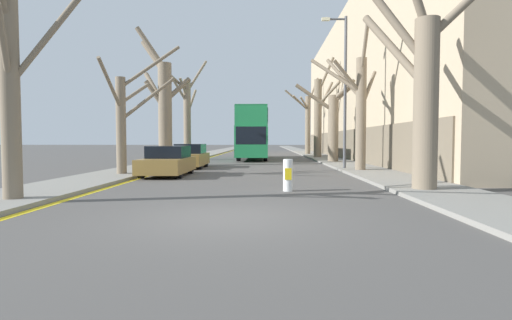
{
  "coord_description": "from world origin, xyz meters",
  "views": [
    {
      "loc": [
        0.87,
        -8.37,
        1.62
      ],
      "look_at": [
        0.11,
        21.09,
        0.2
      ],
      "focal_mm": 28.0,
      "sensor_mm": 36.0,
      "label": 1
    }
  ],
  "objects": [
    {
      "name": "ground_plane",
      "position": [
        0.0,
        0.0,
        0.0
      ],
      "size": [
        300.0,
        300.0,
        0.0
      ],
      "primitive_type": "plane",
      "color": "#4C4947"
    },
    {
      "name": "sidewalk_left",
      "position": [
        -6.16,
        50.0,
        0.06
      ],
      "size": [
        2.74,
        120.0,
        0.12
      ],
      "primitive_type": "cube",
      "color": "gray",
      "rests_on": "ground"
    },
    {
      "name": "sidewalk_right",
      "position": [
        6.16,
        50.0,
        0.06
      ],
      "size": [
        2.74,
        120.0,
        0.12
      ],
      "primitive_type": "cube",
      "color": "gray",
      "rests_on": "ground"
    },
    {
      "name": "building_facade_right",
      "position": [
        12.52,
        28.51,
        6.51
      ],
      "size": [
        10.08,
        46.14,
        13.04
      ],
      "color": "tan",
      "rests_on": "ground"
    },
    {
      "name": "kerb_line_stripe",
      "position": [
        -4.61,
        50.0,
        0.0
      ],
      "size": [
        0.24,
        120.0,
        0.01
      ],
      "primitive_type": "cube",
      "color": "yellow",
      "rests_on": "ground"
    },
    {
      "name": "street_tree_left_0",
      "position": [
        -5.68,
        1.8,
        3.33
      ],
      "size": [
        2.56,
        4.44,
        8.11
      ],
      "color": "#7A6B56",
      "rests_on": "ground"
    },
    {
      "name": "street_tree_left_1",
      "position": [
        -5.61,
        9.85,
        2.73
      ],
      "size": [
        2.78,
        4.07,
        6.16
      ],
      "color": "#7A6B56",
      "rests_on": "ground"
    },
    {
      "name": "street_tree_left_2",
      "position": [
        -5.82,
        17.54,
        3.86
      ],
      "size": [
        3.54,
        2.42,
        8.93
      ],
      "color": "#7A6B56",
      "rests_on": "ground"
    },
    {
      "name": "street_tree_left_3",
      "position": [
        -5.92,
        25.64,
        4.01
      ],
      "size": [
        3.8,
        4.2,
        8.71
      ],
      "color": "#7A6B56",
      "rests_on": "ground"
    },
    {
      "name": "street_tree_right_0",
      "position": [
        5.77,
        4.29,
        3.41
      ],
      "size": [
        4.52,
        2.86,
        8.27
      ],
      "color": "#7A6B56",
      "rests_on": "ground"
    },
    {
      "name": "street_tree_right_1",
      "position": [
        5.66,
        12.56,
        3.43
      ],
      "size": [
        3.48,
        3.33,
        7.56
      ],
      "color": "#7A6B56",
      "rests_on": "ground"
    },
    {
      "name": "street_tree_right_2",
      "position": [
        5.73,
        20.99,
        2.86
      ],
      "size": [
        4.18,
        2.06,
        5.89
      ],
      "color": "#7A6B56",
      "rests_on": "ground"
    },
    {
      "name": "street_tree_right_3",
      "position": [
        5.71,
        28.54,
        4.02
      ],
      "size": [
        2.16,
        3.32,
        9.14
      ],
      "color": "#7A6B56",
      "rests_on": "ground"
    },
    {
      "name": "street_tree_right_4",
      "position": [
        5.55,
        37.65,
        3.91
      ],
      "size": [
        4.08,
        2.86,
        8.98
      ],
      "color": "#7A6B56",
      "rests_on": "ground"
    },
    {
      "name": "double_decker_bus",
      "position": [
        -0.26,
        26.81,
        2.46
      ],
      "size": [
        2.53,
        11.46,
        4.35
      ],
      "color": "#1E7F47",
      "rests_on": "ground"
    },
    {
      "name": "parked_car_0",
      "position": [
        -3.7,
        10.01,
        0.66
      ],
      "size": [
        1.88,
        4.25,
        1.38
      ],
      "color": "olive",
      "rests_on": "ground"
    },
    {
      "name": "parked_car_1",
      "position": [
        -3.7,
        15.43,
        0.68
      ],
      "size": [
        1.77,
        4.15,
        1.43
      ],
      "color": "olive",
      "rests_on": "ground"
    },
    {
      "name": "lamp_post",
      "position": [
        5.1,
        13.76,
        4.66
      ],
      "size": [
        1.4,
        0.2,
        8.39
      ],
      "color": "#4C4F54",
      "rests_on": "ground"
    },
    {
      "name": "traffic_bollard",
      "position": [
        1.57,
        4.44,
        0.52
      ],
      "size": [
        0.31,
        0.32,
        1.03
      ],
      "color": "white",
      "rests_on": "ground"
    }
  ]
}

